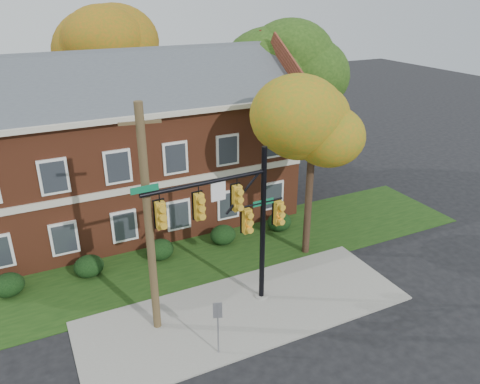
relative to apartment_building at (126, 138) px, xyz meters
name	(u,v)px	position (x,y,z in m)	size (l,w,h in m)	color
ground	(257,325)	(2.00, -11.95, -4.99)	(120.00, 120.00, 0.00)	black
sidewalk	(246,310)	(2.00, -10.95, -4.95)	(14.00, 5.00, 0.08)	gray
grass_strip	(202,256)	(2.00, -5.95, -4.97)	(30.00, 6.00, 0.04)	#193811
apartment_building	(126,138)	(0.00, 0.00, 0.00)	(18.80, 8.80, 9.74)	brown
hedge_far_left	(8,285)	(-7.00, -5.25, -4.46)	(1.40, 1.26, 1.05)	black
hedge_left	(89,266)	(-3.50, -5.25, -4.46)	(1.40, 1.26, 1.05)	black
hedge_center	(160,250)	(0.00, -5.25, -4.46)	(1.40, 1.26, 1.05)	black
hedge_right	(223,235)	(3.50, -5.25, -4.46)	(1.40, 1.26, 1.05)	black
hedge_far_right	(279,222)	(7.00, -5.25, -4.46)	(1.40, 1.26, 1.05)	black
tree_near_right	(319,128)	(7.22, -8.09, 1.68)	(4.50, 4.25, 8.58)	black
tree_right_rear	(293,65)	(11.31, 0.86, 3.13)	(6.30, 5.95, 10.62)	black
tree_far_rear	(113,50)	(1.34, 7.84, 3.86)	(6.84, 6.46, 11.52)	black
traffic_signal	(236,216)	(1.75, -10.51, -0.60)	(6.33, 0.64, 7.06)	gray
utility_pole	(149,225)	(-1.69, -10.30, -0.30)	(1.44, 0.35, 9.25)	brown
sign_post	(218,320)	(-0.08, -12.78, -3.40)	(0.33, 0.15, 2.34)	slate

